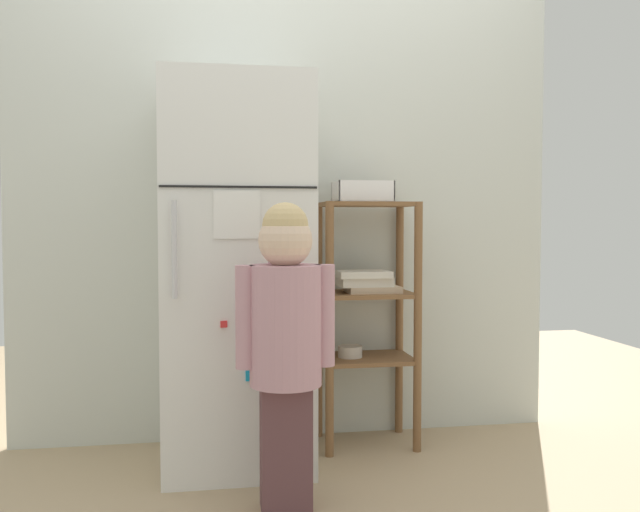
{
  "coord_description": "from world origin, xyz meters",
  "views": [
    {
      "loc": [
        -0.39,
        -2.79,
        0.99
      ],
      "look_at": [
        0.09,
        0.02,
        0.85
      ],
      "focal_mm": 38.2,
      "sensor_mm": 36.0,
      "label": 1
    }
  ],
  "objects_px": {
    "pantry_shelf_unit": "(366,300)",
    "fruit_bin": "(364,194)",
    "child_standing": "(286,324)",
    "refrigerator": "(236,274)"
  },
  "relations": [
    {
      "from": "refrigerator",
      "to": "fruit_bin",
      "type": "relative_size",
      "value": 6.3
    },
    {
      "from": "child_standing",
      "to": "fruit_bin",
      "type": "bearing_deg",
      "value": 56.33
    },
    {
      "from": "child_standing",
      "to": "pantry_shelf_unit",
      "type": "bearing_deg",
      "value": 55.39
    },
    {
      "from": "pantry_shelf_unit",
      "to": "fruit_bin",
      "type": "distance_m",
      "value": 0.47
    },
    {
      "from": "child_standing",
      "to": "fruit_bin",
      "type": "relative_size",
      "value": 4.27
    },
    {
      "from": "pantry_shelf_unit",
      "to": "fruit_bin",
      "type": "bearing_deg",
      "value": 112.94
    },
    {
      "from": "refrigerator",
      "to": "pantry_shelf_unit",
      "type": "distance_m",
      "value": 0.61
    },
    {
      "from": "refrigerator",
      "to": "pantry_shelf_unit",
      "type": "height_order",
      "value": "refrigerator"
    },
    {
      "from": "child_standing",
      "to": "pantry_shelf_unit",
      "type": "relative_size",
      "value": 0.98
    },
    {
      "from": "refrigerator",
      "to": "fruit_bin",
      "type": "bearing_deg",
      "value": 14.22
    }
  ]
}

